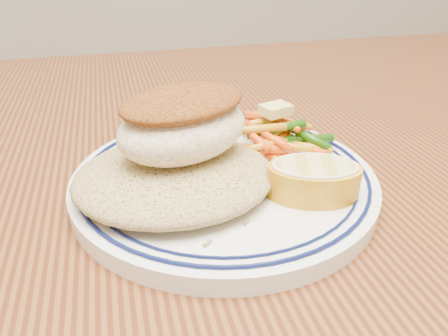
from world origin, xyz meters
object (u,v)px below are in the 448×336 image
dining_table (219,244)px  lemon_wedge (314,178)px  fish_fillet (183,122)px  vegetable_pile (275,136)px  rice_pilaf (175,172)px  plate (224,179)px

dining_table → lemon_wedge: bearing=-63.3°
fish_fillet → lemon_wedge: (0.09, -0.05, -0.04)m
dining_table → vegetable_pile: bearing=-17.1°
rice_pilaf → fish_fillet: (0.01, 0.01, 0.04)m
vegetable_pile → lemon_wedge: bearing=-90.2°
lemon_wedge → fish_fillet: bearing=151.9°
rice_pilaf → fish_fillet: 0.04m
rice_pilaf → vegetable_pile: (0.10, 0.05, -0.00)m
dining_table → plate: bearing=-98.1°
rice_pilaf → vegetable_pile: same height
dining_table → rice_pilaf: bearing=-128.5°
rice_pilaf → lemon_wedge: rice_pilaf is taller
lemon_wedge → dining_table: bearing=116.7°
fish_fillet → vegetable_pile: 0.10m
fish_fillet → rice_pilaf: bearing=-131.3°
dining_table → fish_fillet: 0.17m
vegetable_pile → fish_fillet: bearing=-158.2°
rice_pilaf → lemon_wedge: size_ratio=1.96×
plate → vegetable_pile: 0.07m
dining_table → plate: size_ratio=6.00×
lemon_wedge → plate: bearing=138.3°
dining_table → fish_fillet: bearing=-127.8°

